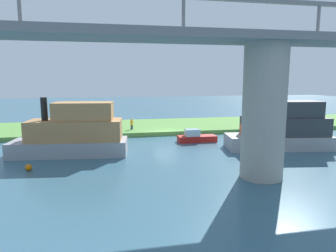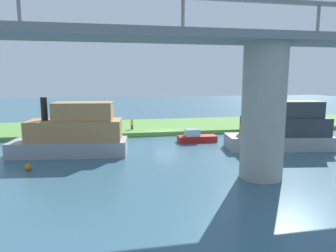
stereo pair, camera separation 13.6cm
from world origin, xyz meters
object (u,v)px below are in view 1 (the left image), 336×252
at_px(mooring_post, 82,130).
at_px(pontoon_yellow, 96,138).
at_px(person_on_bank, 132,124).
at_px(skiff_small, 196,137).
at_px(bridge_pylon, 264,112).
at_px(motorboat_red, 282,129).
at_px(houseboat_blue, 73,134).
at_px(marker_buoy, 29,167).

xyz_separation_m(mooring_post, pontoon_yellow, (-1.69, 3.47, -0.37)).
relative_size(person_on_bank, skiff_small, 0.33).
relative_size(person_on_bank, pontoon_yellow, 0.29).
bearing_deg(mooring_post, bridge_pylon, 127.35).
xyz_separation_m(pontoon_yellow, motorboat_red, (-17.95, 6.09, 1.35)).
bearing_deg(bridge_pylon, mooring_post, -52.65).
distance_m(person_on_bank, mooring_post, 6.15).
xyz_separation_m(mooring_post, skiff_small, (-12.31, 4.75, -0.42)).
xyz_separation_m(houseboat_blue, skiff_small, (-12.47, -3.38, -1.43)).
xyz_separation_m(person_on_bank, houseboat_blue, (6.04, 9.94, 0.73)).
distance_m(person_on_bank, houseboat_blue, 11.65).
relative_size(person_on_bank, houseboat_blue, 0.13).
bearing_deg(motorboat_red, bridge_pylon, 50.83).
distance_m(houseboat_blue, motorboat_red, 19.85).
bearing_deg(mooring_post, skiff_small, 158.90).
distance_m(mooring_post, motorboat_red, 21.86).
distance_m(person_on_bank, pontoon_yellow, 6.77).
bearing_deg(bridge_pylon, pontoon_yellow, -50.23).
height_order(houseboat_blue, pontoon_yellow, houseboat_blue).
bearing_deg(motorboat_red, mooring_post, -25.95).
relative_size(houseboat_blue, pontoon_yellow, 2.16).
bearing_deg(marker_buoy, bridge_pylon, 163.36).
xyz_separation_m(mooring_post, houseboat_blue, (0.16, 8.12, 1.01)).
bearing_deg(person_on_bank, mooring_post, 17.17).
bearing_deg(houseboat_blue, bridge_pylon, 145.42).
height_order(houseboat_blue, skiff_small, houseboat_blue).
distance_m(bridge_pylon, motorboat_red, 10.44).
bearing_deg(skiff_small, houseboat_blue, 15.15).
distance_m(bridge_pylon, marker_buoy, 17.54).
relative_size(person_on_bank, motorboat_red, 0.13).
height_order(bridge_pylon, houseboat_blue, bridge_pylon).
height_order(houseboat_blue, marker_buoy, houseboat_blue).
xyz_separation_m(houseboat_blue, marker_buoy, (2.86, 4.39, -1.68)).
distance_m(mooring_post, houseboat_blue, 8.19).
bearing_deg(skiff_small, pontoon_yellow, -6.88).
distance_m(pontoon_yellow, motorboat_red, 19.00).
distance_m(skiff_small, pontoon_yellow, 10.70).
relative_size(motorboat_red, marker_buoy, 20.85).
height_order(pontoon_yellow, marker_buoy, pontoon_yellow).
bearing_deg(person_on_bank, bridge_pylon, 111.05).
xyz_separation_m(bridge_pylon, marker_buoy, (16.28, -4.87, -4.33)).
height_order(person_on_bank, mooring_post, person_on_bank).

